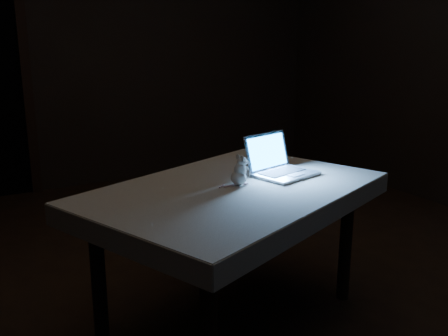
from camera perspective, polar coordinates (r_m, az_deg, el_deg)
floor at (r=2.75m, az=1.42°, el=-14.29°), size 5.00×5.00×0.00m
back_wall at (r=4.73m, az=-14.53°, el=13.79°), size 4.50×0.04×2.60m
table at (r=2.38m, az=1.07°, el=-10.05°), size 1.46×1.21×0.67m
tablecloth at (r=2.32m, az=1.87°, el=-2.83°), size 1.61×1.43×0.09m
laptop at (r=2.43m, az=7.18°, el=1.37°), size 0.34×0.32×0.20m
plush_mouse at (r=2.26m, az=1.67°, el=-0.28°), size 0.13×0.13×0.14m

